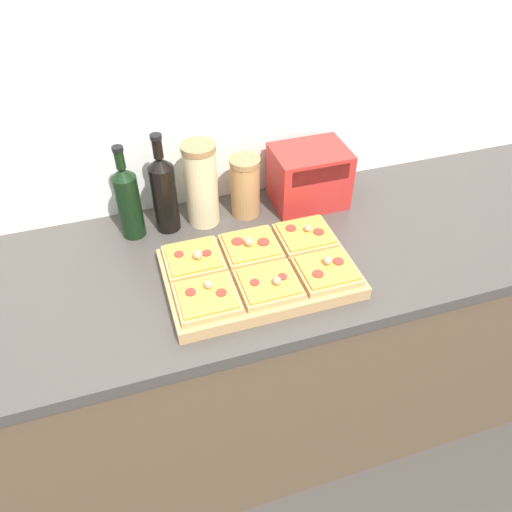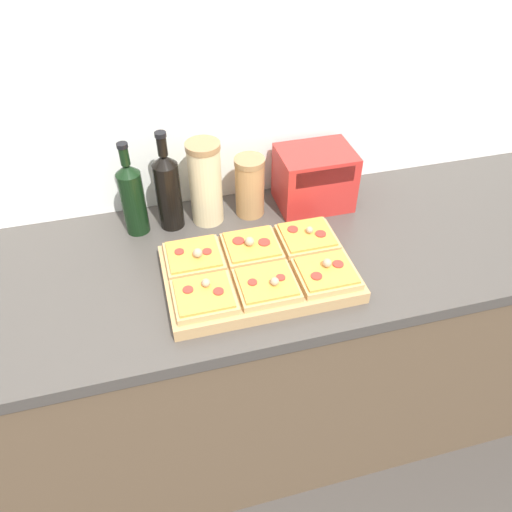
{
  "view_description": "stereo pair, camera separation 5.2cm",
  "coord_description": "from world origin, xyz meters",
  "px_view_note": "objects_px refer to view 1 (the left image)",
  "views": [
    {
      "loc": [
        -0.24,
        -0.72,
        1.91
      ],
      "look_at": [
        0.07,
        0.25,
        1.0
      ],
      "focal_mm": 35.0,
      "sensor_mm": 36.0,
      "label": 1
    },
    {
      "loc": [
        -0.19,
        -0.74,
        1.91
      ],
      "look_at": [
        0.07,
        0.25,
        1.0
      ],
      "focal_mm": 35.0,
      "sensor_mm": 36.0,
      "label": 2
    }
  ],
  "objects_px": {
    "cutting_board": "(259,273)",
    "olive_oil_bottle": "(128,201)",
    "wine_bottle": "(164,192)",
    "grain_jar_tall": "(201,185)",
    "grain_jar_short": "(245,187)",
    "toaster_oven": "(309,176)"
  },
  "relations": [
    {
      "from": "olive_oil_bottle",
      "to": "cutting_board",
      "type": "bearing_deg",
      "value": -45.07
    },
    {
      "from": "olive_oil_bottle",
      "to": "wine_bottle",
      "type": "distance_m",
      "value": 0.11
    },
    {
      "from": "grain_jar_tall",
      "to": "grain_jar_short",
      "type": "xyz_separation_m",
      "value": [
        0.14,
        0.0,
        -0.04
      ]
    },
    {
      "from": "grain_jar_tall",
      "to": "cutting_board",
      "type": "bearing_deg",
      "value": -74.43
    },
    {
      "from": "olive_oil_bottle",
      "to": "grain_jar_short",
      "type": "bearing_deg",
      "value": 0.0
    },
    {
      "from": "wine_bottle",
      "to": "grain_jar_short",
      "type": "xyz_separation_m",
      "value": [
        0.25,
        0.0,
        -0.03
      ]
    },
    {
      "from": "olive_oil_bottle",
      "to": "grain_jar_short",
      "type": "relative_size",
      "value": 1.51
    },
    {
      "from": "cutting_board",
      "to": "toaster_oven",
      "type": "distance_m",
      "value": 0.41
    },
    {
      "from": "wine_bottle",
      "to": "cutting_board",
      "type": "bearing_deg",
      "value": -56.97
    },
    {
      "from": "cutting_board",
      "to": "grain_jar_tall",
      "type": "distance_m",
      "value": 0.34
    },
    {
      "from": "grain_jar_tall",
      "to": "grain_jar_short",
      "type": "relative_size",
      "value": 1.36
    },
    {
      "from": "cutting_board",
      "to": "olive_oil_bottle",
      "type": "height_order",
      "value": "olive_oil_bottle"
    },
    {
      "from": "cutting_board",
      "to": "grain_jar_short",
      "type": "xyz_separation_m",
      "value": [
        0.05,
        0.31,
        0.08
      ]
    },
    {
      "from": "cutting_board",
      "to": "toaster_oven",
      "type": "height_order",
      "value": "toaster_oven"
    },
    {
      "from": "wine_bottle",
      "to": "grain_jar_tall",
      "type": "xyz_separation_m",
      "value": [
        0.11,
        0.0,
        0.0
      ]
    },
    {
      "from": "cutting_board",
      "to": "grain_jar_tall",
      "type": "bearing_deg",
      "value": 105.57
    },
    {
      "from": "olive_oil_bottle",
      "to": "wine_bottle",
      "type": "relative_size",
      "value": 0.94
    },
    {
      "from": "wine_bottle",
      "to": "grain_jar_tall",
      "type": "distance_m",
      "value": 0.11
    },
    {
      "from": "cutting_board",
      "to": "grain_jar_short",
      "type": "bearing_deg",
      "value": 80.24
    },
    {
      "from": "cutting_board",
      "to": "grain_jar_tall",
      "type": "xyz_separation_m",
      "value": [
        -0.09,
        0.31,
        0.12
      ]
    },
    {
      "from": "olive_oil_bottle",
      "to": "grain_jar_short",
      "type": "xyz_separation_m",
      "value": [
        0.36,
        0.0,
        -0.02
      ]
    },
    {
      "from": "cutting_board",
      "to": "toaster_oven",
      "type": "xyz_separation_m",
      "value": [
        0.27,
        0.3,
        0.08
      ]
    }
  ]
}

